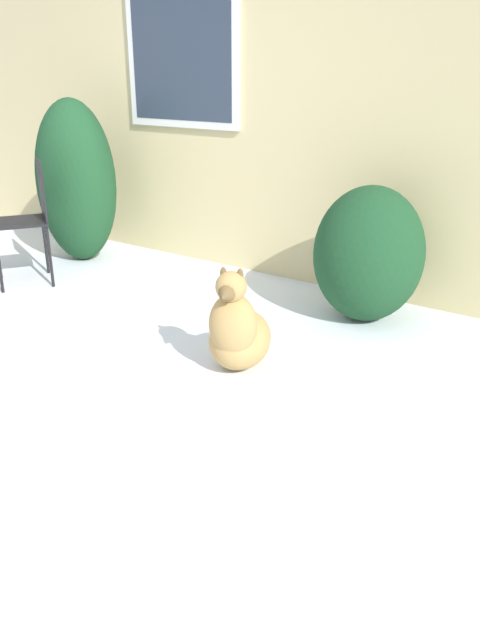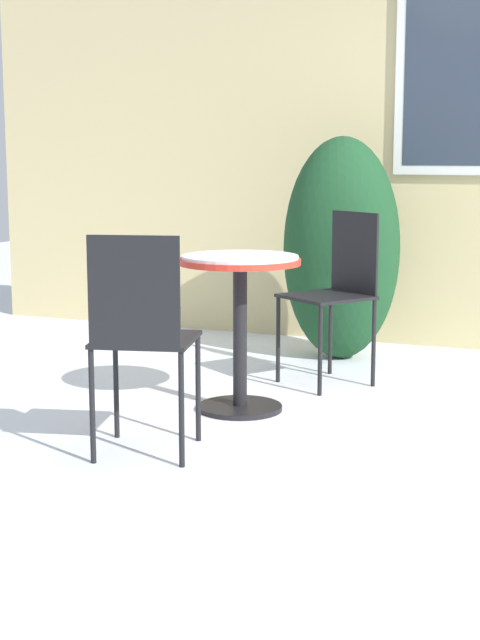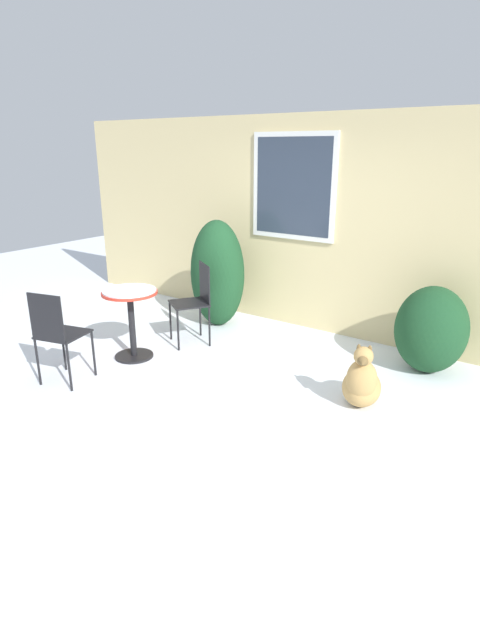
% 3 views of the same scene
% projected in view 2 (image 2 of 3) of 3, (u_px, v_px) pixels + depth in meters
% --- Properties ---
extents(ground_plane, '(16.00, 16.00, 0.00)m').
position_uv_depth(ground_plane, '(463.00, 442.00, 4.45)').
color(ground_plane, silver).
extents(shrub_left, '(0.74, 0.64, 1.40)m').
position_uv_depth(shrub_left, '(341.00, 249.00, 6.17)').
color(shrub_left, '#194223').
rests_on(shrub_left, ground_plane).
extents(patio_table, '(0.61, 0.61, 0.80)m').
position_uv_depth(patio_table, '(240.00, 299.00, 4.92)').
color(patio_table, black).
rests_on(patio_table, ground_plane).
extents(patio_chair_near_table, '(0.58, 0.58, 0.97)m').
position_uv_depth(patio_chair_near_table, '(337.00, 287.00, 5.52)').
color(patio_chair_near_table, black).
rests_on(patio_chair_near_table, ground_plane).
extents(patio_chair_far_side, '(0.51, 0.51, 0.97)m').
position_uv_depth(patio_chair_far_side, '(142.00, 331.00, 4.15)').
color(patio_chair_far_side, black).
rests_on(patio_chair_far_side, ground_plane).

